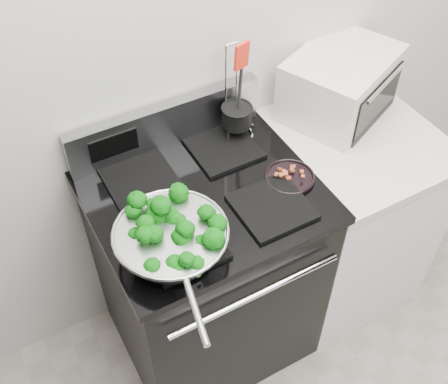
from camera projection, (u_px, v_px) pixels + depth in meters
back_wall at (232, 24)px, 1.97m from camera, size 4.00×0.02×2.70m
gas_range at (207, 270)px, 2.30m from camera, size 0.79×0.69×1.13m
counter at (341, 214)px, 2.54m from camera, size 0.62×0.68×0.92m
skillet at (171, 239)px, 1.75m from camera, size 0.37×0.58×0.08m
broccoli_pile at (171, 234)px, 1.74m from camera, size 0.29×0.29×0.10m
bacon_plate at (290, 175)px, 2.00m from camera, size 0.18×0.18×0.04m
utensil_holder at (237, 121)px, 2.12m from camera, size 0.13×0.13×0.41m
toaster_oven at (340, 83)px, 2.23m from camera, size 0.54×0.49×0.26m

